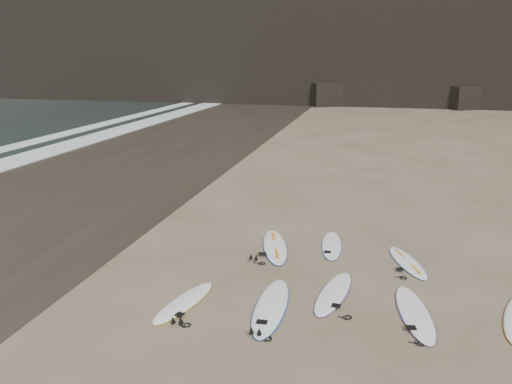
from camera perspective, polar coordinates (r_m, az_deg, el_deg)
ground at (r=11.82m, az=13.10°, el=-12.38°), size 240.00×240.00×0.00m
wet_sand at (r=24.79m, az=-18.00°, el=2.04°), size 12.00×200.00×0.01m
surfboard_0 at (r=11.65m, az=-8.22°, el=-12.32°), size 1.02×2.27×0.08m
surfboard_1 at (r=11.35m, az=1.71°, el=-12.90°), size 0.76×2.80×0.10m
surfboard_2 at (r=12.06m, az=8.86°, el=-11.30°), size 1.00×2.50×0.09m
surfboard_3 at (r=11.61m, az=17.67°, el=-13.01°), size 1.03×2.64×0.09m
surfboard_5 at (r=14.61m, az=2.18°, el=-6.19°), size 1.37×2.81×0.10m
surfboard_6 at (r=14.87m, az=8.63°, el=-6.00°), size 0.75×2.34×0.08m
surfboard_7 at (r=14.15m, az=16.91°, el=-7.67°), size 1.25×2.28×0.08m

